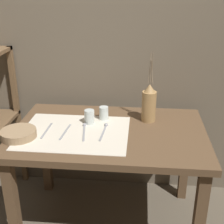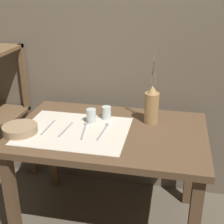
% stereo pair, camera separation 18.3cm
% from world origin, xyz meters
% --- Properties ---
extents(ground_plane, '(12.00, 12.00, 0.00)m').
position_xyz_m(ground_plane, '(0.00, 0.00, 0.00)').
color(ground_plane, brown).
extents(stone_wall_back, '(7.00, 0.06, 2.40)m').
position_xyz_m(stone_wall_back, '(0.00, 0.49, 1.20)').
color(stone_wall_back, '#6B5E4C').
rests_on(stone_wall_back, ground_plane).
extents(wooden_table, '(1.16, 0.76, 0.70)m').
position_xyz_m(wooden_table, '(0.00, 0.00, 0.61)').
color(wooden_table, brown).
rests_on(wooden_table, ground_plane).
extents(linen_cloth, '(0.64, 0.50, 0.00)m').
position_xyz_m(linen_cloth, '(-0.20, -0.05, 0.70)').
color(linen_cloth, beige).
rests_on(linen_cloth, wooden_table).
extents(pitcher_with_flowers, '(0.09, 0.09, 0.45)m').
position_xyz_m(pitcher_with_flowers, '(0.23, 0.16, 0.82)').
color(pitcher_with_flowers, '#A87F4C').
rests_on(pitcher_with_flowers, wooden_table).
extents(wooden_bowl, '(0.20, 0.20, 0.05)m').
position_xyz_m(wooden_bowl, '(-0.51, -0.14, 0.72)').
color(wooden_bowl, '#9E7F5B').
rests_on(wooden_bowl, wooden_table).
extents(glass_tumbler_near, '(0.06, 0.06, 0.09)m').
position_xyz_m(glass_tumbler_near, '(-0.13, 0.08, 0.75)').
color(glass_tumbler_near, silver).
rests_on(glass_tumbler_near, wooden_table).
extents(glass_tumbler_far, '(0.06, 0.06, 0.08)m').
position_xyz_m(glass_tumbler_far, '(-0.05, 0.15, 0.75)').
color(glass_tumbler_far, silver).
rests_on(glass_tumbler_far, wooden_table).
extents(fork_outer, '(0.02, 0.21, 0.00)m').
position_xyz_m(fork_outer, '(-0.37, -0.05, 0.71)').
color(fork_outer, '#939399').
rests_on(fork_outer, wooden_table).
extents(fork_inner, '(0.03, 0.21, 0.00)m').
position_xyz_m(fork_inner, '(-0.26, -0.06, 0.71)').
color(fork_inner, '#939399').
rests_on(fork_inner, wooden_table).
extents(spoon_inner, '(0.05, 0.22, 0.02)m').
position_xyz_m(spoon_inner, '(-0.15, -0.00, 0.71)').
color(spoon_inner, '#939399').
rests_on(spoon_inner, wooden_table).
extents(spoon_outer, '(0.03, 0.22, 0.02)m').
position_xyz_m(spoon_outer, '(-0.03, 0.01, 0.71)').
color(spoon_outer, '#939399').
rests_on(spoon_outer, wooden_table).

